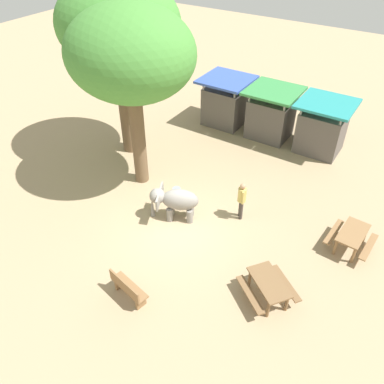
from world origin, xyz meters
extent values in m
plane|color=tan|center=(0.00, 0.00, 0.00)|extent=(60.00, 60.00, 0.00)
cylinder|color=gray|center=(-0.37, 0.15, 0.28)|extent=(0.24, 0.24, 0.56)
cylinder|color=gray|center=(-0.54, 0.51, 0.28)|extent=(0.24, 0.24, 0.56)
cylinder|color=gray|center=(0.33, 0.49, 0.28)|extent=(0.24, 0.24, 0.56)
cylinder|color=gray|center=(0.16, 0.85, 0.28)|extent=(0.24, 0.24, 0.56)
ellipsoid|color=gray|center=(-0.11, 0.50, 0.90)|extent=(1.58, 1.26, 0.84)
sphere|color=gray|center=(-0.89, 0.12, 1.01)|extent=(0.60, 0.60, 0.60)
cone|color=gray|center=(-1.09, 0.02, 0.47)|extent=(0.19, 0.19, 0.95)
cube|color=gray|center=(-0.63, -0.20, 1.01)|extent=(0.28, 0.47, 0.45)
cube|color=gray|center=(-0.98, 0.52, 1.01)|extent=(0.28, 0.47, 0.45)
cylinder|color=#3F3833|center=(1.89, 1.71, 0.41)|extent=(0.14, 0.14, 0.82)
cylinder|color=#3F3833|center=(1.79, 1.86, 0.41)|extent=(0.14, 0.14, 0.82)
cylinder|color=tan|center=(1.84, 1.79, 1.11)|extent=(0.32, 0.32, 0.58)
sphere|color=tan|center=(1.84, 1.79, 1.51)|extent=(0.22, 0.22, 0.22)
cylinder|color=tan|center=(1.95, 1.61, 1.12)|extent=(0.09, 0.09, 0.55)
cylinder|color=tan|center=(1.72, 1.96, 1.12)|extent=(0.09, 0.09, 0.55)
cylinder|color=brown|center=(-4.99, 3.45, 2.22)|extent=(0.81, 0.81, 4.45)
ellipsoid|color=#478C38|center=(-4.99, 3.45, 5.87)|extent=(5.26, 4.82, 3.73)
cylinder|color=brown|center=(-2.95, 1.70, 2.12)|extent=(0.58, 0.58, 4.23)
ellipsoid|color=#478C38|center=(-2.95, 1.70, 5.56)|extent=(4.90, 4.49, 3.47)
cube|color=olive|center=(0.65, -3.44, 0.45)|extent=(1.45, 0.68, 0.06)
cube|color=olive|center=(0.62, -3.61, 0.68)|extent=(1.38, 0.35, 0.40)
cube|color=olive|center=(0.14, -3.34, 0.21)|extent=(0.15, 0.37, 0.42)
cube|color=olive|center=(1.17, -3.55, 0.21)|extent=(0.15, 0.37, 0.42)
cube|color=olive|center=(5.86, 2.40, 0.75)|extent=(0.91, 1.55, 0.06)
cylinder|color=olive|center=(6.14, 1.78, 0.36)|extent=(0.10, 0.10, 0.72)
cylinder|color=olive|center=(5.50, 1.82, 0.36)|extent=(0.10, 0.10, 0.72)
cylinder|color=olive|center=(6.23, 2.97, 0.36)|extent=(0.10, 0.10, 0.72)
cylinder|color=olive|center=(5.59, 3.02, 0.36)|extent=(0.10, 0.10, 0.72)
cube|color=olive|center=(6.48, 2.35, 0.44)|extent=(0.35, 1.51, 0.05)
cube|color=olive|center=(5.25, 2.44, 0.44)|extent=(0.35, 1.51, 0.05)
cube|color=brown|center=(4.29, -1.17, 0.75)|extent=(1.68, 1.54, 0.06)
cylinder|color=brown|center=(3.62, -1.06, 0.36)|extent=(0.10, 0.10, 0.72)
cylinder|color=brown|center=(4.00, -0.55, 0.36)|extent=(0.10, 0.10, 0.72)
cylinder|color=brown|center=(4.57, -1.78, 0.36)|extent=(0.10, 0.10, 0.72)
cylinder|color=brown|center=(4.96, -1.27, 0.36)|extent=(0.10, 0.10, 0.72)
cube|color=brown|center=(3.91, -1.66, 0.44)|extent=(1.34, 1.09, 0.05)
cube|color=brown|center=(4.66, -0.67, 0.44)|extent=(1.34, 1.09, 0.05)
cube|color=#59514C|center=(-2.44, 8.27, 1.00)|extent=(2.00, 1.80, 2.00)
cube|color=#3856B2|center=(-2.44, 8.27, 2.46)|extent=(2.50, 2.50, 0.12)
cylinder|color=gray|center=(-1.54, 9.08, 1.20)|extent=(0.10, 0.10, 2.40)
cylinder|color=gray|center=(-1.54, 7.46, 1.20)|extent=(0.10, 0.10, 2.40)
cylinder|color=gray|center=(-3.34, 9.08, 1.20)|extent=(0.10, 0.10, 2.40)
cylinder|color=gray|center=(-3.34, 7.46, 1.20)|extent=(0.10, 0.10, 2.40)
cube|color=#59514C|center=(0.16, 8.27, 1.00)|extent=(2.00, 1.80, 2.00)
cube|color=#388C47|center=(0.16, 8.27, 2.46)|extent=(2.50, 2.50, 0.12)
cylinder|color=gray|center=(1.06, 9.08, 1.20)|extent=(0.10, 0.10, 2.40)
cylinder|color=gray|center=(1.06, 7.46, 1.20)|extent=(0.10, 0.10, 2.40)
cylinder|color=gray|center=(-0.74, 9.08, 1.20)|extent=(0.10, 0.10, 2.40)
cylinder|color=gray|center=(-0.74, 7.46, 1.20)|extent=(0.10, 0.10, 2.40)
cube|color=#59514C|center=(2.76, 8.27, 1.00)|extent=(2.00, 1.80, 2.00)
cube|color=teal|center=(2.76, 8.27, 2.46)|extent=(2.50, 2.50, 0.12)
cylinder|color=gray|center=(3.66, 9.08, 1.20)|extent=(0.10, 0.10, 2.40)
cylinder|color=gray|center=(3.66, 7.46, 1.20)|extent=(0.10, 0.10, 2.40)
cylinder|color=gray|center=(1.86, 9.08, 1.20)|extent=(0.10, 0.10, 2.40)
cylinder|color=gray|center=(1.86, 7.46, 1.20)|extent=(0.10, 0.10, 2.40)
cylinder|color=gray|center=(-1.06, 1.62, 0.16)|extent=(0.36, 0.36, 0.32)
camera|label=1|loc=(6.41, -8.83, 10.20)|focal=36.43mm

